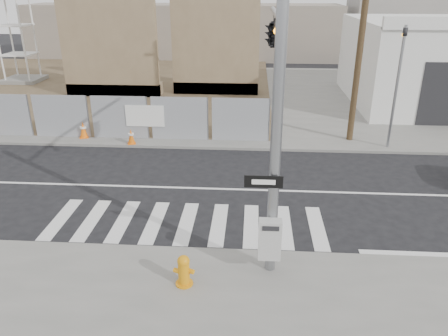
# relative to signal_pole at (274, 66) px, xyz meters

# --- Properties ---
(ground) EXTENTS (100.00, 100.00, 0.00)m
(ground) POSITION_rel_signal_pole_xyz_m (-2.49, 2.05, -4.78)
(ground) COLOR black
(ground) RESTS_ON ground
(sidewalk_far) EXTENTS (50.00, 20.00, 0.12)m
(sidewalk_far) POSITION_rel_signal_pole_xyz_m (-2.49, 16.05, -4.72)
(sidewalk_far) COLOR slate
(sidewalk_far) RESTS_ON ground
(signal_pole) EXTENTS (0.96, 5.87, 7.00)m
(signal_pole) POSITION_rel_signal_pole_xyz_m (0.00, 0.00, 0.00)
(signal_pole) COLOR gray
(signal_pole) RESTS_ON sidewalk_near
(far_signal_pole) EXTENTS (0.16, 0.20, 5.60)m
(far_signal_pole) POSITION_rel_signal_pole_xyz_m (5.51, 6.65, -1.30)
(far_signal_pole) COLOR gray
(far_signal_pole) RESTS_ON sidewalk_far
(concrete_wall_left) EXTENTS (6.00, 1.30, 8.00)m
(concrete_wall_left) POSITION_rel_signal_pole_xyz_m (-9.49, 15.13, -1.40)
(concrete_wall_left) COLOR brown
(concrete_wall_left) RESTS_ON sidewalk_far
(concrete_wall_right) EXTENTS (5.50, 1.30, 8.00)m
(concrete_wall_right) POSITION_rel_signal_pole_xyz_m (-2.99, 16.13, -1.40)
(concrete_wall_right) COLOR brown
(concrete_wall_right) RESTS_ON sidewalk_far
(utility_pole_right) EXTENTS (1.60, 0.28, 10.00)m
(utility_pole_right) POSITION_rel_signal_pole_xyz_m (4.01, 7.55, 0.42)
(utility_pole_right) COLOR #453620
(utility_pole_right) RESTS_ON sidewalk_far
(fire_hydrant) EXTENTS (0.56, 0.56, 0.81)m
(fire_hydrant) POSITION_rel_signal_pole_xyz_m (-2.09, -3.56, -4.26)
(fire_hydrant) COLOR orange
(fire_hydrant) RESTS_ON sidewalk_near
(traffic_cone_c) EXTENTS (0.51, 0.51, 0.77)m
(traffic_cone_c) POSITION_rel_signal_pole_xyz_m (-8.48, 6.96, -4.28)
(traffic_cone_c) COLOR orange
(traffic_cone_c) RESTS_ON sidewalk_far
(traffic_cone_d) EXTENTS (0.45, 0.45, 0.70)m
(traffic_cone_d) POSITION_rel_signal_pole_xyz_m (-6.01, 6.27, -4.32)
(traffic_cone_d) COLOR orange
(traffic_cone_d) RESTS_ON sidewalk_far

